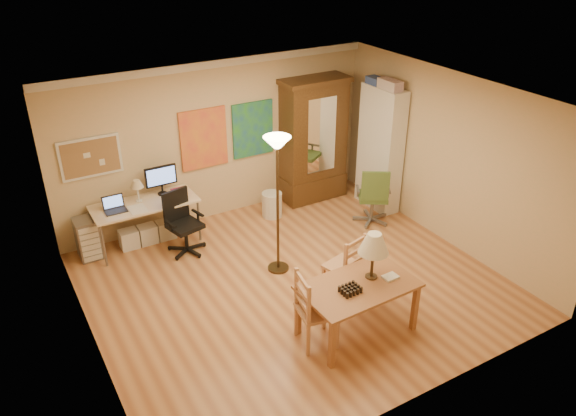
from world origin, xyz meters
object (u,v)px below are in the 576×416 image
computer_desk (148,218)px  bookshelf (380,149)px  dining_table (364,273)px  armoire (313,148)px  office_chair_black (185,236)px  office_chair_green (372,208)px

computer_desk → bookshelf: 4.09m
dining_table → armoire: (1.49, 3.48, 0.13)m
armoire → bookshelf: bearing=-47.2°
armoire → bookshelf: (0.81, -0.88, 0.11)m
dining_table → computer_desk: 3.80m
office_chair_black → armoire: (2.74, 0.61, 0.71)m
armoire → computer_desk: bearing=-178.5°
dining_table → office_chair_black: size_ratio=1.45×
dining_table → bookshelf: (2.30, 2.61, 0.24)m
bookshelf → armoire: bearing=132.8°
dining_table → computer_desk: size_ratio=0.89×
office_chair_black → bookshelf: (3.55, -0.27, 0.82)m
office_chair_green → bookshelf: 1.05m
dining_table → armoire: size_ratio=0.64×
office_chair_green → office_chair_black: bearing=166.5°
dining_table → bookshelf: bearing=48.5°
dining_table → office_chair_green: dining_table is taller
armoire → bookshelf: size_ratio=1.03×
dining_table → office_chair_black: bearing=113.5°
office_chair_black → bookshelf: size_ratio=0.46×
dining_table → office_chair_green: 2.87m
dining_table → bookshelf: bookshelf is taller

